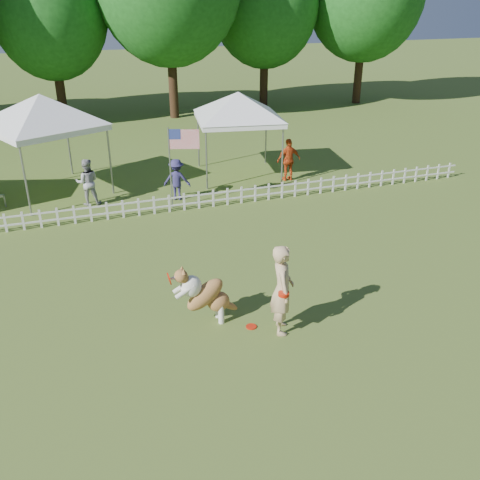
{
  "coord_description": "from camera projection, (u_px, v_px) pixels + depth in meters",
  "views": [
    {
      "loc": [
        -3.29,
        -9.2,
        6.67
      ],
      "look_at": [
        0.5,
        2.0,
        1.1
      ],
      "focal_mm": 40.0,
      "sensor_mm": 36.0,
      "label": 1
    }
  ],
  "objects": [
    {
      "name": "canopy_tent_right",
      "position": [
        238.0,
        136.0,
        20.44
      ],
      "size": [
        3.47,
        3.47,
        3.15
      ],
      "primitive_type": null,
      "rotation": [
        0.0,
        0.0,
        -0.15
      ],
      "color": "white",
      "rests_on": "ground"
    },
    {
      "name": "tree_far_right",
      "position": [
        364.0,
        6.0,
        32.02
      ],
      "size": [
        7.0,
        7.0,
        11.4
      ],
      "primitive_type": null,
      "color": "#164C15",
      "rests_on": "ground"
    },
    {
      "name": "ground",
      "position": [
        248.0,
        325.0,
        11.68
      ],
      "size": [
        120.0,
        120.0,
        0.0
      ],
      "primitive_type": "plane",
      "color": "#4E6A21",
      "rests_on": "ground"
    },
    {
      "name": "picket_fence",
      "position": [
        177.0,
        203.0,
        17.55
      ],
      "size": [
        22.0,
        0.08,
        0.6
      ],
      "primitive_type": null,
      "color": "silver",
      "rests_on": "ground"
    },
    {
      "name": "dog",
      "position": [
        206.0,
        294.0,
        11.5
      ],
      "size": [
        1.37,
        0.46,
        1.42
      ],
      "primitive_type": null,
      "rotation": [
        0.0,
        0.0,
        -0.0
      ],
      "color": "brown",
      "rests_on": "ground"
    },
    {
      "name": "tree_right",
      "position": [
        265.0,
        16.0,
        31.35
      ],
      "size": [
        6.2,
        6.2,
        10.4
      ],
      "primitive_type": null,
      "color": "#164C15",
      "rests_on": "ground"
    },
    {
      "name": "frisbee_on_turf",
      "position": [
        251.0,
        327.0,
        11.62
      ],
      "size": [
        0.31,
        0.31,
        0.02
      ],
      "primitive_type": "cylinder",
      "rotation": [
        0.0,
        0.0,
        0.43
      ],
      "color": "red",
      "rests_on": "ground"
    },
    {
      "name": "canopy_tent_left",
      "position": [
        47.0,
        146.0,
        18.54
      ],
      "size": [
        4.4,
        4.4,
        3.42
      ],
      "primitive_type": null,
      "rotation": [
        0.0,
        0.0,
        0.43
      ],
      "color": "white",
      "rests_on": "ground"
    },
    {
      "name": "spectator_a",
      "position": [
        87.0,
        182.0,
        17.9
      ],
      "size": [
        0.82,
        0.67,
        1.59
      ],
      "primitive_type": "imported",
      "rotation": [
        0.0,
        0.0,
        3.06
      ],
      "color": "#9C9BA0",
      "rests_on": "ground"
    },
    {
      "name": "spectator_c",
      "position": [
        289.0,
        160.0,
        20.21
      ],
      "size": [
        0.96,
        0.43,
        1.61
      ],
      "primitive_type": "imported",
      "rotation": [
        0.0,
        0.0,
        3.18
      ],
      "color": "#C44317",
      "rests_on": "ground"
    },
    {
      "name": "handler",
      "position": [
        282.0,
        289.0,
        11.11
      ],
      "size": [
        0.66,
        0.84,
        2.01
      ],
      "primitive_type": "imported",
      "rotation": [
        0.0,
        0.0,
        1.29
      ],
      "color": "tan",
      "rests_on": "ground"
    },
    {
      "name": "spectator_b",
      "position": [
        177.0,
        180.0,
        18.38
      ],
      "size": [
        1.06,
        0.83,
        1.44
      ],
      "primitive_type": "imported",
      "rotation": [
        0.0,
        0.0,
        2.77
      ],
      "color": "navy",
      "rests_on": "ground"
    },
    {
      "name": "flag_pole",
      "position": [
        170.0,
        169.0,
        17.38
      ],
      "size": [
        1.03,
        0.41,
        2.71
      ],
      "primitive_type": null,
      "rotation": [
        0.0,
        0.0,
        -0.3
      ],
      "color": "gray",
      "rests_on": "ground"
    },
    {
      "name": "tree_center_left",
      "position": [
        51.0,
        26.0,
        27.99
      ],
      "size": [
        6.0,
        6.0,
        9.8
      ],
      "primitive_type": null,
      "color": "#164C15",
      "rests_on": "ground"
    }
  ]
}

